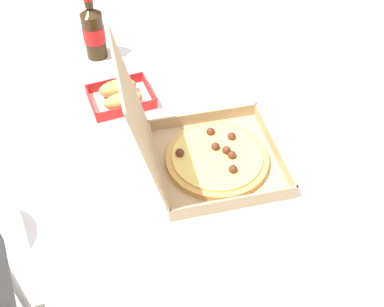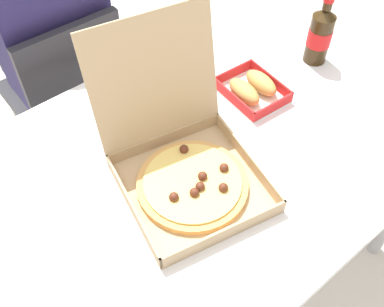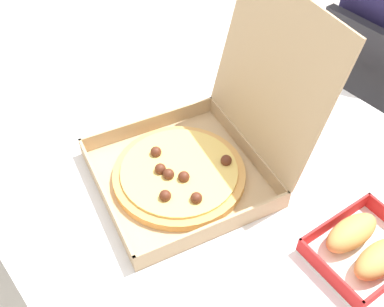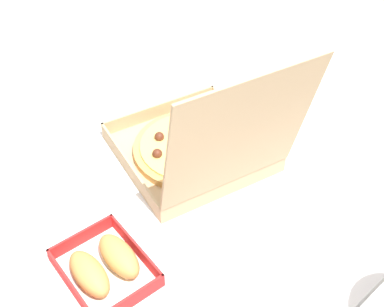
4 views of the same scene
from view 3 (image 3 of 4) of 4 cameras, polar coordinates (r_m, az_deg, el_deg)
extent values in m
cube|color=white|center=(1.00, 2.64, -2.66)|extent=(1.47, 0.90, 0.03)
cylinder|color=#B7B7BC|center=(1.80, -2.39, 8.03)|extent=(0.05, 0.05, 0.68)
cube|color=#232328|center=(1.64, 22.83, 3.61)|extent=(0.41, 0.41, 0.04)
cube|color=#232328|center=(1.38, 20.86, 7.01)|extent=(0.36, 0.04, 0.38)
cylinder|color=#B2B2B7|center=(1.95, 20.07, 3.69)|extent=(0.03, 0.03, 0.43)
cylinder|color=#B2B2B7|center=(1.63, 21.90, -7.67)|extent=(0.03, 0.03, 0.43)
cylinder|color=#B2B2B7|center=(1.73, 13.25, -0.74)|extent=(0.03, 0.03, 0.43)
cylinder|color=#333847|center=(1.90, 21.60, 2.34)|extent=(0.09, 0.09, 0.45)
cube|color=tan|center=(0.97, -1.59, -3.07)|extent=(0.39, 0.39, 0.01)
cube|color=tan|center=(0.92, -10.77, -5.45)|extent=(0.32, 0.08, 0.04)
cube|color=tan|center=(1.06, -5.35, 3.69)|extent=(0.08, 0.32, 0.04)
cube|color=tan|center=(0.87, 3.00, -9.34)|extent=(0.08, 0.32, 0.04)
cube|color=tan|center=(1.01, 6.71, 0.88)|extent=(0.32, 0.08, 0.04)
cube|color=tan|center=(0.91, 9.78, 9.69)|extent=(0.34, 0.15, 0.32)
cylinder|color=tan|center=(0.96, -1.61, -2.60)|extent=(0.28, 0.28, 0.02)
cylinder|color=#EAC666|center=(0.95, -1.62, -2.13)|extent=(0.25, 0.25, 0.01)
sphere|color=#562819|center=(0.96, 4.28, -0.87)|extent=(0.02, 0.02, 0.02)
sphere|color=#562819|center=(0.90, 0.55, -5.56)|extent=(0.02, 0.02, 0.02)
sphere|color=#562819|center=(0.94, -2.94, -2.60)|extent=(0.02, 0.02, 0.02)
sphere|color=#562819|center=(0.90, -3.36, -5.28)|extent=(0.02, 0.02, 0.02)
sphere|color=#562819|center=(0.93, -1.08, -2.86)|extent=(0.02, 0.02, 0.02)
sphere|color=#562819|center=(0.95, -3.97, -1.94)|extent=(0.02, 0.02, 0.02)
sphere|color=#562819|center=(0.98, -4.52, 0.21)|extent=(0.02, 0.02, 0.02)
cube|color=white|center=(0.92, 20.36, -11.64)|extent=(0.16, 0.20, 0.00)
cube|color=red|center=(0.85, 16.64, -14.20)|extent=(0.15, 0.02, 0.03)
cube|color=red|center=(0.92, 17.34, -8.02)|extent=(0.02, 0.19, 0.03)
ellipsoid|color=tan|center=(0.90, 19.27, -9.30)|extent=(0.06, 0.12, 0.05)
ellipsoid|color=tan|center=(0.89, 22.42, -12.01)|extent=(0.06, 0.12, 0.05)
cube|color=white|center=(1.42, -8.41, 14.23)|extent=(0.25, 0.21, 0.00)
camera|label=1|loc=(1.51, -10.06, 53.29)|focal=43.47mm
camera|label=2|loc=(0.97, -65.94, 38.61)|focal=42.49mm
camera|label=4|loc=(1.07, 69.64, 27.84)|focal=47.10mm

